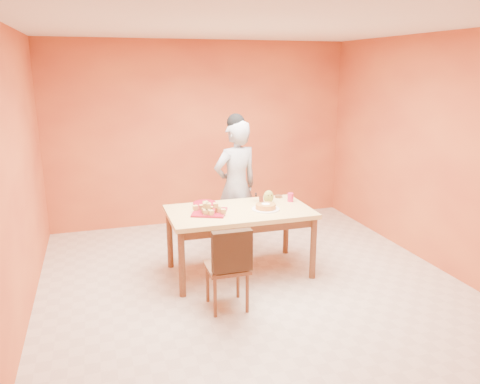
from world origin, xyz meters
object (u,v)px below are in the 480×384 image
object	(u,v)px
dining_chair	(227,266)
person	(236,187)
dining_table	(240,218)
sponge_cake	(266,206)
egg_ornament	(269,197)
checker_tin	(279,196)
magenta_glass	(290,197)
pastry_platter	(210,212)
red_dinner_plate	(205,203)

from	to	relation	value
dining_chair	person	xyz separation A→B (m)	(0.53, 1.47, 0.39)
dining_table	dining_chair	size ratio (longest dim) A/B	1.85
sponge_cake	egg_ornament	world-z (taller)	egg_ornament
sponge_cake	checker_tin	world-z (taller)	sponge_cake
person	magenta_glass	xyz separation A→B (m)	(0.51, -0.56, -0.03)
dining_chair	person	size ratio (longest dim) A/B	0.51
pastry_platter	magenta_glass	world-z (taller)	magenta_glass
magenta_glass	pastry_platter	bearing A→B (deg)	-170.91
dining_table	person	bearing A→B (deg)	76.33
sponge_cake	dining_chair	bearing A→B (deg)	-133.52
dining_table	pastry_platter	size ratio (longest dim) A/B	4.51
sponge_cake	pastry_platter	bearing A→B (deg)	174.39
red_dinner_plate	egg_ornament	distance (m)	0.76
egg_ornament	checker_tin	size ratio (longest dim) A/B	1.71
dining_chair	pastry_platter	xyz separation A→B (m)	(0.01, 0.74, 0.32)
person	red_dinner_plate	xyz separation A→B (m)	(-0.49, -0.36, -0.08)
dining_chair	checker_tin	distance (m)	1.51
red_dinner_plate	sponge_cake	bearing A→B (deg)	-35.77
red_dinner_plate	egg_ornament	size ratio (longest dim) A/B	1.76
magenta_glass	checker_tin	world-z (taller)	magenta_glass
person	pastry_platter	xyz separation A→B (m)	(-0.52, -0.73, -0.07)
egg_ornament	magenta_glass	bearing A→B (deg)	-11.03
sponge_cake	magenta_glass	xyz separation A→B (m)	(0.40, 0.23, 0.01)
dining_chair	checker_tin	bearing A→B (deg)	49.49
dining_chair	pastry_platter	world-z (taller)	dining_chair
person	red_dinner_plate	world-z (taller)	person
magenta_glass	person	bearing A→B (deg)	131.96
magenta_glass	dining_table	bearing A→B (deg)	-168.14
pastry_platter	magenta_glass	distance (m)	1.05
dining_table	sponge_cake	distance (m)	0.32
egg_ornament	magenta_glass	world-z (taller)	egg_ornament
egg_ornament	pastry_platter	bearing A→B (deg)	-176.26
person	dining_chair	bearing A→B (deg)	55.30
dining_table	checker_tin	bearing A→B (deg)	29.79
person	sponge_cake	bearing A→B (deg)	83.12
pastry_platter	checker_tin	bearing A→B (deg)	21.14
pastry_platter	person	bearing A→B (deg)	54.36
pastry_platter	checker_tin	xyz separation A→B (m)	(0.96, 0.37, 0.00)
dining_table	checker_tin	world-z (taller)	checker_tin
dining_table	checker_tin	xyz separation A→B (m)	(0.61, 0.35, 0.11)
red_dinner_plate	person	bearing A→B (deg)	35.98
egg_ornament	magenta_glass	xyz separation A→B (m)	(0.28, -0.01, -0.03)
person	magenta_glass	bearing A→B (deg)	117.15
red_dinner_plate	checker_tin	world-z (taller)	checker_tin
egg_ornament	checker_tin	distance (m)	0.29
dining_table	pastry_platter	distance (m)	0.37
person	checker_tin	size ratio (longest dim) A/B	18.63
egg_ornament	checker_tin	bearing A→B (deg)	34.66
red_dinner_plate	dining_table	bearing A→B (deg)	-47.50
red_dinner_plate	sponge_cake	size ratio (longest dim) A/B	1.19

